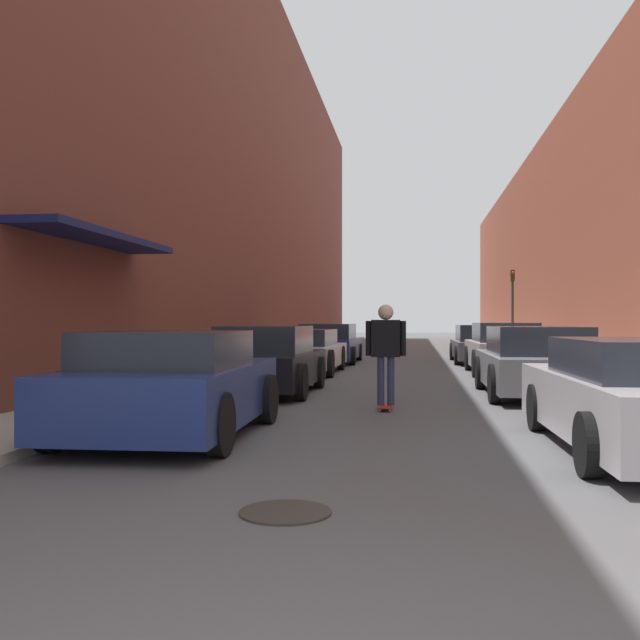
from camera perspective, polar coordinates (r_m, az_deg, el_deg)
The scene contains 16 objects.
ground at distance 24.43m, azimuth 6.78°, elevation -3.45°, with size 122.69×122.69×0.00m, color #515154.
curb_strip_left at distance 30.40m, azimuth -1.84°, elevation -2.67°, with size 1.80×55.77×0.12m.
curb_strip_right at distance 30.29m, azimuth 15.72°, elevation -2.67°, with size 1.80×55.77×0.12m.
building_row_left at distance 31.61m, azimuth -7.14°, elevation 11.54°, with size 4.90×55.77×15.60m.
building_row_right at distance 30.96m, azimuth 21.07°, elevation 5.67°, with size 4.90×55.77×9.06m.
parked_car_left_0 at distance 9.12m, azimuth -11.78°, elevation -5.10°, with size 2.09×4.07×1.32m.
parked_car_left_1 at distance 14.19m, azimuth -4.26°, elevation -3.31°, with size 1.92×4.00×1.34m.
parked_car_left_2 at distance 19.54m, azimuth -1.42°, elevation -2.53°, with size 2.02×4.60×1.21m.
parked_car_left_3 at distance 24.56m, azimuth 0.71°, elevation -1.94°, with size 2.06×4.46×1.34m.
parked_car_right_0 at distance 8.60m, azimuth 24.13°, elevation -5.66°, with size 1.86×4.62×1.25m.
parked_car_right_1 at distance 14.21m, azimuth 16.89°, elevation -3.29°, with size 2.01×4.35×1.34m.
parked_car_right_2 at distance 19.93m, azimuth 14.51°, elevation -2.28°, with size 1.88×4.19×1.39m.
parked_car_right_3 at distance 25.09m, azimuth 12.78°, elevation -1.94°, with size 1.98×4.79×1.30m.
skateboarder at distance 11.65m, azimuth 5.29°, elevation -2.00°, with size 0.66×0.78×1.71m.
manhole_cover at distance 5.56m, azimuth -2.79°, elevation -15.10°, with size 0.70×0.70×0.02m.
traffic_light at distance 29.83m, azimuth 15.15°, elevation 1.43°, with size 0.16×0.22×3.38m.
Camera 1 is at (0.34, -2.07, 1.45)m, focal length 40.00 mm.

